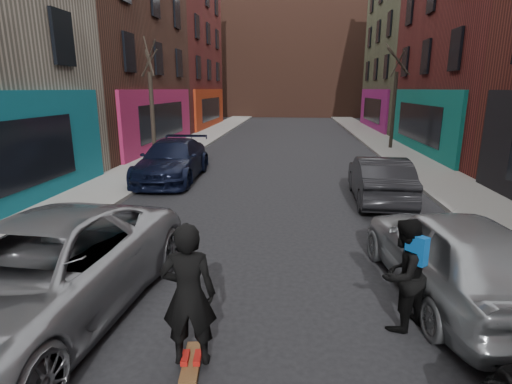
% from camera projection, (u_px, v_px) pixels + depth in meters
% --- Properties ---
extents(sidewalk_left, '(2.50, 84.00, 0.13)m').
position_uv_depth(sidewalk_left, '(207.00, 135.00, 30.84)').
color(sidewalk_left, gray).
rests_on(sidewalk_left, ground).
extents(sidewalk_right, '(2.50, 84.00, 0.13)m').
position_uv_depth(sidewalk_right, '(372.00, 137.00, 29.68)').
color(sidewalk_right, gray).
rests_on(sidewalk_right, ground).
extents(building_far, '(40.00, 10.00, 14.00)m').
position_uv_depth(building_far, '(293.00, 62.00, 53.58)').
color(building_far, '#47281E').
rests_on(building_far, ground).
extents(tree_left_far, '(2.00, 2.00, 6.50)m').
position_uv_depth(tree_left_far, '(151.00, 92.00, 18.44)').
color(tree_left_far, black).
rests_on(tree_left_far, sidewalk_left).
extents(tree_right_far, '(2.00, 2.00, 6.80)m').
position_uv_depth(tree_right_far, '(395.00, 89.00, 23.04)').
color(tree_right_far, black).
rests_on(tree_right_far, sidewalk_right).
extents(parked_left_far, '(3.11, 6.04, 1.63)m').
position_uv_depth(parked_left_far, '(38.00, 275.00, 6.02)').
color(parked_left_far, gray).
rests_on(parked_left_far, ground).
extents(parked_left_end, '(2.37, 5.47, 1.57)m').
position_uv_depth(parked_left_end, '(172.00, 160.00, 15.85)').
color(parked_left_end, black).
rests_on(parked_left_end, ground).
extents(parked_right_far, '(2.39, 4.86, 1.60)m').
position_uv_depth(parked_right_far, '(453.00, 254.00, 6.83)').
color(parked_right_far, '#919498').
rests_on(parked_right_far, ground).
extents(parked_right_end, '(1.70, 4.49, 1.46)m').
position_uv_depth(parked_right_end, '(379.00, 179.00, 12.79)').
color(parked_right_end, black).
rests_on(parked_right_end, ground).
extents(skateboard, '(0.31, 0.82, 0.10)m').
position_uv_depth(skateboard, '(192.00, 364.00, 5.22)').
color(skateboard, brown).
rests_on(skateboard, ground).
extents(skateboarder, '(0.74, 0.53, 1.89)m').
position_uv_depth(skateboarder, '(189.00, 295.00, 4.97)').
color(skateboarder, black).
rests_on(skateboarder, skateboard).
extents(pedestrian, '(1.06, 1.04, 1.73)m').
position_uv_depth(pedestrian, '(403.00, 274.00, 5.91)').
color(pedestrian, black).
rests_on(pedestrian, ground).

